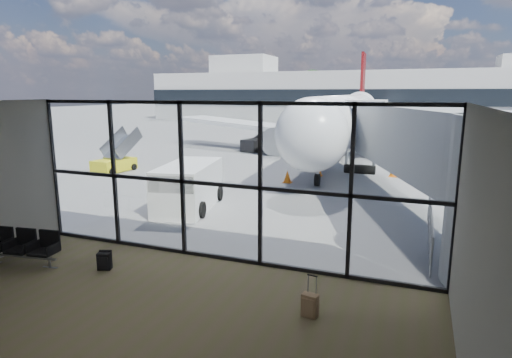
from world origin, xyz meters
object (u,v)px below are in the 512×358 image
Objects in this scene: service_van at (188,186)px; mobile_stairs at (115,163)px; belt_loader at (258,144)px; backpack at (104,261)px; suitcase at (310,305)px; seating_row at (23,245)px; airliner at (347,118)px.

mobile_stairs reaches higher than service_van.
belt_loader is (-3.66, 17.69, -0.36)m from service_van.
suitcase is (5.79, -0.45, 0.02)m from backpack.
belt_loader reaches higher than backpack.
seating_row is 0.55× the size of belt_loader.
backpack is at bearing -175.23° from suitcase.
mobile_stairs is (-7.10, 12.66, -0.04)m from seating_row.
service_van is 10.31m from mobile_stairs.
airliner reaches higher than belt_loader.
backpack is 24.48m from belt_loader.
suitcase is 0.23× the size of belt_loader.
suitcase is at bearing -24.43° from backpack.
suitcase is at bearing -8.12° from seating_row.
suitcase is at bearing -32.64° from mobile_stairs.
airliner is 11.23× the size of mobile_stairs.
belt_loader is at bearing 90.06° from service_van.
service_van is (1.36, 6.78, 0.40)m from seating_row.
backpack is (2.40, 0.45, -0.29)m from seating_row.
suitcase is at bearing -53.68° from belt_loader.
airliner is 8.81× the size of belt_loader.
airliner is at bearing 56.35° from mobile_stairs.
mobile_stairs is at bearing 107.88° from backpack.
seating_row is at bearing -112.96° from service_van.
mobile_stairs is (-15.28, 12.66, 0.22)m from suitcase.
backpack is 26.05m from airliner.
seating_row reaches higher than suitcase.
service_van is at bearing 79.29° from backpack.
airliner is (-3.58, 26.29, 2.46)m from suitcase.
belt_loader is at bearing -168.55° from airliner.
seating_row is at bearing 170.53° from backpack.
airliner reaches higher than mobile_stairs.
airliner is at bearing 71.97° from seating_row.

